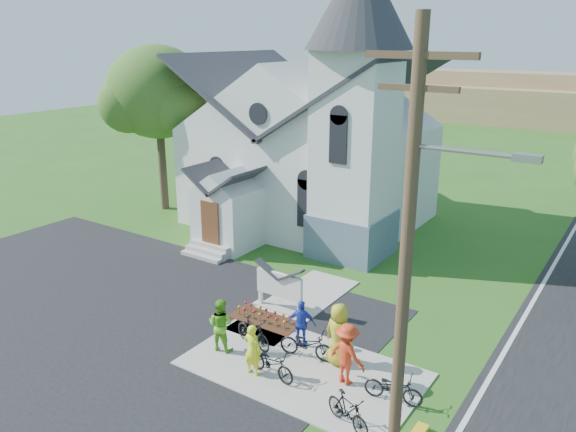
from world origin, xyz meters
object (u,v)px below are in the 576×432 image
Objects in this scene: utility_pole at (410,247)px; cyclist_4 at (339,334)px; cyclist_1 at (221,325)px; bike_2 at (307,344)px; cyclist_0 at (253,349)px; bike_0 at (271,363)px; bike_3 at (348,411)px; bike_1 at (253,332)px; church_sign at (279,285)px; bike_4 at (393,388)px; cyclist_2 at (302,323)px; cyclist_3 at (347,354)px.

utility_pole reaches higher than cyclist_4.
cyclist_1 is 0.98× the size of bike_2.
cyclist_0 is 0.93× the size of bike_0.
bike_1 is at bearing 89.37° from bike_3.
cyclist_0 is at bearing -127.82° from bike_1.
cyclist_1 reaches higher than bike_2.
bike_3 is (2.90, -0.72, 0.02)m from bike_0.
bike_4 is at bearing -25.43° from church_sign.
utility_pole is 7.17m from cyclist_2.
cyclist_1 is 1.08m from bike_1.
cyclist_0 is 1.58m from bike_1.
cyclist_0 is 0.91× the size of bike_2.
bike_1 is at bearing -145.50° from cyclist_1.
cyclist_1 is 0.93× the size of cyclist_3.
cyclist_2 reaches higher than bike_2.
cyclist_3 is at bearing -32.08° from church_sign.
cyclist_2 is 1.00× the size of bike_3.
cyclist_1 is 1.10× the size of bike_3.
utility_pole is 5.48m from cyclist_3.
utility_pole reaches higher than cyclist_2.
church_sign is 1.28× the size of cyclist_1.
cyclist_3 is (3.42, -0.09, 0.42)m from bike_1.
bike_2 is at bearing -118.23° from cyclist_0.
bike_3 is 0.79× the size of cyclist_4.
utility_pole is at bearing 142.94° from cyclist_4.
church_sign is 1.20× the size of cyclist_3.
cyclist_2 is 4.11m from bike_3.
church_sign is 3.21m from cyclist_1.
bike_2 is (0.51, -0.51, -0.32)m from cyclist_2.
church_sign reaches higher than bike_2.
utility_pole is 8.11m from cyclist_1.
bike_4 is (-0.95, 2.03, -4.93)m from utility_pole.
cyclist_3 is at bearing -117.19° from bike_2.
bike_1 is (0.72, -2.50, -0.48)m from church_sign.
cyclist_4 reaches higher than cyclist_3.
utility_pole is 5.71× the size of bike_2.
cyclist_4 is at bearing 151.22° from cyclist_2.
cyclist_1 is (-0.02, -3.21, -0.12)m from church_sign.
bike_3 is (5.08, -4.28, -0.51)m from church_sign.
bike_3 is at bearing -97.08° from bike_1.
cyclist_2 reaches higher than bike_0.
cyclist_3 is at bearing 136.40° from cyclist_2.
cyclist_4 is at bearing -35.37° from cyclist_3.
cyclist_3 is 1.18× the size of bike_3.
cyclist_4 reaches higher than cyclist_0.
bike_3 is (2.59, -2.16, 0.01)m from bike_2.
bike_4 is (3.63, -1.06, -0.35)m from cyclist_2.
cyclist_2 is (1.98, -1.61, -0.20)m from church_sign.
bike_1 is at bearing 18.58° from cyclist_4.
bike_3 is (-1.48, 0.42, -4.88)m from utility_pole.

